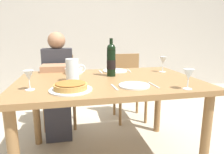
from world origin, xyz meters
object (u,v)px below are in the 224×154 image
at_px(baked_tart, 71,86).
at_px(chair_left, 60,85).
at_px(wine_glass_right_diner, 29,76).
at_px(diner_left, 58,80).
at_px(salad_bowl, 74,70).
at_px(chair_right, 128,82).
at_px(wine_bottle, 111,60).
at_px(wine_glass_centre, 189,75).
at_px(dinner_plate_left_setting, 134,86).
at_px(dining_table, 108,90).
at_px(wine_glass_left_diner, 163,61).
at_px(dinner_plate_right_setting, 115,71).
at_px(water_pitcher, 73,72).

height_order(baked_tart, chair_left, chair_left).
height_order(wine_glass_right_diner, diner_left, diner_left).
xyz_separation_m(salad_bowl, chair_right, (0.73, 0.59, -0.30)).
height_order(wine_bottle, wine_glass_centre, wine_bottle).
height_order(wine_bottle, dinner_plate_left_setting, wine_bottle).
relative_size(dining_table, wine_glass_centre, 10.55).
bearing_deg(salad_bowl, wine_glass_left_diner, -7.25).
distance_m(salad_bowl, wine_glass_centre, 1.06).
bearing_deg(wine_glass_left_diner, salad_bowl, 172.75).
distance_m(salad_bowl, dinner_plate_right_setting, 0.42).
xyz_separation_m(salad_bowl, wine_glass_left_diner, (0.87, -0.11, 0.08)).
relative_size(salad_bowl, chair_right, 0.19).
height_order(salad_bowl, chair_left, chair_left).
bearing_deg(baked_tart, wine_glass_centre, -9.62).
relative_size(water_pitcher, diner_left, 0.16).
relative_size(salad_bowl, diner_left, 0.15).
relative_size(dinner_plate_left_setting, chair_left, 0.26).
xyz_separation_m(baked_tart, wine_glass_right_diner, (-0.27, 0.07, 0.07)).
height_order(water_pitcher, wine_glass_left_diner, water_pitcher).
xyz_separation_m(water_pitcher, wine_glass_left_diner, (0.89, 0.23, 0.03)).
bearing_deg(salad_bowl, wine_glass_centre, -44.15).
bearing_deg(water_pitcher, baked_tart, -94.22).
height_order(dinner_plate_left_setting, diner_left, diner_left).
bearing_deg(diner_left, wine_glass_right_diner, 82.49).
distance_m(wine_bottle, salad_bowl, 0.40).
distance_m(baked_tart, dinner_plate_left_setting, 0.46).
bearing_deg(dining_table, diner_left, 123.98).
bearing_deg(wine_glass_centre, chair_left, 124.97).
xyz_separation_m(water_pitcher, dinner_plate_left_setting, (0.44, -0.25, -0.07)).
bearing_deg(chair_left, baked_tart, 97.50).
bearing_deg(chair_left, salad_bowl, 107.06).
xyz_separation_m(dining_table, dinner_plate_left_setting, (0.14, -0.27, 0.10)).
bearing_deg(wine_bottle, baked_tart, -131.76).
relative_size(wine_glass_right_diner, chair_right, 0.16).
height_order(wine_glass_right_diner, chair_left, wine_glass_right_diner).
bearing_deg(wine_glass_right_diner, chair_right, 47.41).
distance_m(chair_left, chair_right, 0.90).
bearing_deg(salad_bowl, water_pitcher, -92.41).
relative_size(baked_tart, chair_left, 0.33).
bearing_deg(chair_right, wine_glass_left_diner, 102.00).
distance_m(baked_tart, chair_left, 1.24).
xyz_separation_m(baked_tart, dinner_plate_right_setting, (0.45, 0.62, -0.02)).
xyz_separation_m(wine_glass_left_diner, diner_left, (-1.05, 0.47, -0.25)).
distance_m(wine_bottle, diner_left, 0.80).
distance_m(wine_glass_left_diner, dinner_plate_left_setting, 0.67).
bearing_deg(dinner_plate_left_setting, wine_bottle, 102.98).
bearing_deg(wine_bottle, dinner_plate_right_setting, 68.70).
distance_m(wine_glass_centre, diner_left, 1.46).
distance_m(water_pitcher, wine_glass_centre, 0.87).
bearing_deg(salad_bowl, dinner_plate_left_setting, -54.36).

